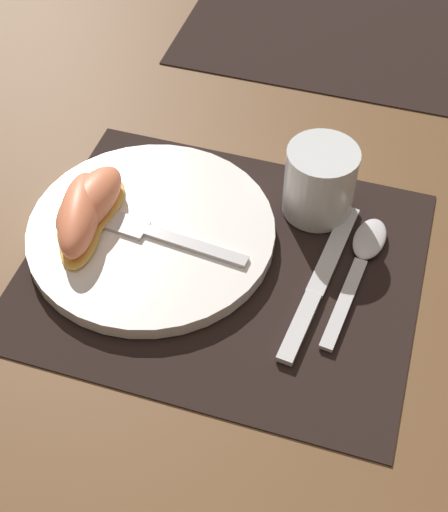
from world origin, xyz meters
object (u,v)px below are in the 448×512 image
Objects in this scene: spoon at (363,255)px; juice_glass at (319,184)px; fork at (152,233)px; plate at (152,232)px; citrus_wedge_1 at (80,216)px; knife at (319,283)px; citrus_wedge_0 at (90,203)px.

juice_glass is at bearing 137.46° from spoon.
spoon is at bearing 12.39° from fork.
fork is at bearing -145.82° from juice_glass.
plate is 1.43× the size of fork.
citrus_wedge_1 reaches higher than spoon.
plate is 0.02m from fork.
juice_glass is 0.63× the size of citrus_wedge_1.
spoon is 0.98× the size of fork.
knife is at bearing 2.55° from citrus_wedge_1.
citrus_wedge_0 is at bearing 177.76° from knife.
knife is 0.26m from citrus_wedge_0.
spoon is 1.39× the size of citrus_wedge_1.
spoon is (0.06, -0.06, -0.03)m from juice_glass.
juice_glass reaches higher than citrus_wedge_1.
spoon is 1.55× the size of citrus_wedge_0.
fork is at bearing 179.74° from knife.
juice_glass reaches higher than plate.
citrus_wedge_1 reaches higher than fork.
citrus_wedge_0 is (-0.26, 0.01, 0.03)m from knife.
knife is 0.18m from fork.
juice_glass is at bearing 30.56° from plate.
knife is (0.19, -0.01, -0.01)m from plate.
citrus_wedge_1 is (-0.30, -0.06, 0.03)m from spoon.
spoon is (0.04, 0.05, 0.00)m from knife.
plate is 0.19m from juice_glass.
knife is 0.26m from citrus_wedge_1.
knife is at bearing -76.34° from juice_glass.
citrus_wedge_0 is 0.02m from citrus_wedge_1.
plate is 2.03× the size of citrus_wedge_1.
fork reaches higher than knife.
fork is at bearing 9.25° from citrus_wedge_1.
fork reaches higher than spoon.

